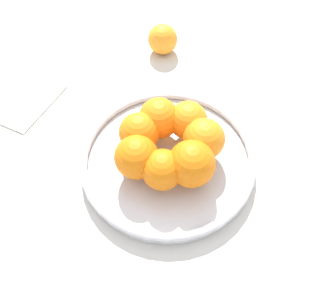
# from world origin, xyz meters

# --- Properties ---
(ground_plane) EXTENTS (4.00, 4.00, 0.00)m
(ground_plane) POSITION_xyz_m (0.00, 0.00, 0.00)
(ground_plane) COLOR beige
(fruit_bowl) EXTENTS (0.32, 0.32, 0.03)m
(fruit_bowl) POSITION_xyz_m (0.00, 0.00, 0.02)
(fruit_bowl) COLOR silver
(fruit_bowl) RESTS_ON ground_plane
(orange_pile) EXTENTS (0.18, 0.19, 0.08)m
(orange_pile) POSITION_xyz_m (-0.00, -0.00, 0.07)
(orange_pile) COLOR orange
(orange_pile) RESTS_ON fruit_bowl
(stray_orange) EXTENTS (0.07, 0.07, 0.07)m
(stray_orange) POSITION_xyz_m (0.30, 0.14, 0.04)
(stray_orange) COLOR orange
(stray_orange) RESTS_ON ground_plane
(napkin_folded) EXTENTS (0.15, 0.15, 0.01)m
(napkin_folded) POSITION_xyz_m (0.02, 0.37, 0.00)
(napkin_folded) COLOR silver
(napkin_folded) RESTS_ON ground_plane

